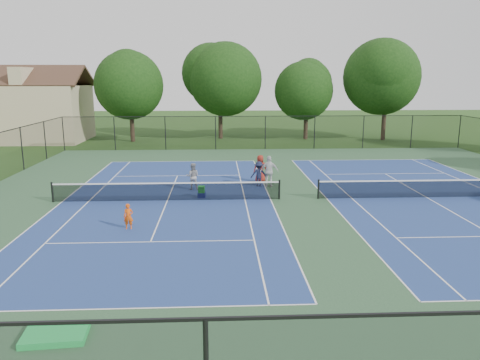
{
  "coord_description": "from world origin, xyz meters",
  "views": [
    {
      "loc": [
        -4.3,
        -24.07,
        6.35
      ],
      "look_at": [
        -3.2,
        -1.0,
        1.3
      ],
      "focal_mm": 35.0,
      "sensor_mm": 36.0,
      "label": 1
    }
  ],
  "objects_px": {
    "child_player": "(128,216)",
    "bystander_a": "(269,172)",
    "tree_back_d": "(387,73)",
    "clapboard_house": "(34,111)",
    "ball_crate": "(202,195)",
    "instructor": "(193,176)",
    "ball_hopper": "(201,189)",
    "tree_back_b": "(220,76)",
    "bystander_c": "(260,169)",
    "bystander_b": "(259,174)",
    "tree_back_a": "(130,81)",
    "tree_back_c": "(307,87)"
  },
  "relations": [
    {
      "from": "tree_back_c",
      "to": "ball_crate",
      "type": "bearing_deg",
      "value": -112.68
    },
    {
      "from": "bystander_c",
      "to": "ball_crate",
      "type": "distance_m",
      "value": 5.18
    },
    {
      "from": "tree_back_c",
      "to": "clapboard_house",
      "type": "distance_m",
      "value": 28.1
    },
    {
      "from": "clapboard_house",
      "to": "tree_back_d",
      "type": "bearing_deg",
      "value": -1.59
    },
    {
      "from": "tree_back_a",
      "to": "tree_back_b",
      "type": "bearing_deg",
      "value": 12.53
    },
    {
      "from": "tree_back_c",
      "to": "ball_crate",
      "type": "height_order",
      "value": "tree_back_c"
    },
    {
      "from": "tree_back_b",
      "to": "ball_hopper",
      "type": "distance_m",
      "value": 26.19
    },
    {
      "from": "instructor",
      "to": "clapboard_house",
      "type": "bearing_deg",
      "value": -50.39
    },
    {
      "from": "tree_back_a",
      "to": "bystander_b",
      "type": "bearing_deg",
      "value": -61.92
    },
    {
      "from": "tree_back_b",
      "to": "tree_back_c",
      "type": "relative_size",
      "value": 1.19
    },
    {
      "from": "tree_back_d",
      "to": "child_player",
      "type": "xyz_separation_m",
      "value": [
        -21.16,
        -28.68,
        -6.27
      ]
    },
    {
      "from": "ball_hopper",
      "to": "bystander_a",
      "type": "bearing_deg",
      "value": 30.94
    },
    {
      "from": "tree_back_d",
      "to": "bystander_b",
      "type": "relative_size",
      "value": 6.87
    },
    {
      "from": "ball_crate",
      "to": "ball_hopper",
      "type": "relative_size",
      "value": 1.12
    },
    {
      "from": "bystander_b",
      "to": "child_player",
      "type": "bearing_deg",
      "value": 52.05
    },
    {
      "from": "instructor",
      "to": "ball_hopper",
      "type": "xyz_separation_m",
      "value": [
        0.56,
        -1.92,
        -0.31
      ]
    },
    {
      "from": "child_player",
      "to": "bystander_b",
      "type": "height_order",
      "value": "bystander_b"
    },
    {
      "from": "tree_back_d",
      "to": "ball_crate",
      "type": "bearing_deg",
      "value": -127.85
    },
    {
      "from": "tree_back_b",
      "to": "bystander_a",
      "type": "distance_m",
      "value": 23.91
    },
    {
      "from": "bystander_c",
      "to": "ball_hopper",
      "type": "height_order",
      "value": "bystander_c"
    },
    {
      "from": "child_player",
      "to": "bystander_a",
      "type": "relative_size",
      "value": 0.59
    },
    {
      "from": "tree_back_b",
      "to": "tree_back_d",
      "type": "distance_m",
      "value": 17.12
    },
    {
      "from": "ball_crate",
      "to": "tree_back_d",
      "type": "bearing_deg",
      "value": 52.15
    },
    {
      "from": "tree_back_b",
      "to": "bystander_c",
      "type": "distance_m",
      "value": 22.57
    },
    {
      "from": "tree_back_a",
      "to": "tree_back_b",
      "type": "distance_m",
      "value": 9.24
    },
    {
      "from": "bystander_a",
      "to": "ball_hopper",
      "type": "distance_m",
      "value": 4.61
    },
    {
      "from": "clapboard_house",
      "to": "child_player",
      "type": "height_order",
      "value": "clapboard_house"
    },
    {
      "from": "bystander_b",
      "to": "ball_hopper",
      "type": "height_order",
      "value": "bystander_b"
    },
    {
      "from": "bystander_b",
      "to": "ball_hopper",
      "type": "bearing_deg",
      "value": 38.44
    },
    {
      "from": "tree_back_c",
      "to": "tree_back_d",
      "type": "height_order",
      "value": "tree_back_d"
    },
    {
      "from": "tree_back_d",
      "to": "bystander_b",
      "type": "xyz_separation_m",
      "value": [
        -14.87,
        -20.86,
        -6.07
      ]
    },
    {
      "from": "tree_back_c",
      "to": "ball_crate",
      "type": "distance_m",
      "value": 27.01
    },
    {
      "from": "tree_back_b",
      "to": "tree_back_c",
      "type": "xyz_separation_m",
      "value": [
        9.0,
        -1.0,
        -1.11
      ]
    },
    {
      "from": "ball_crate",
      "to": "bystander_c",
      "type": "bearing_deg",
      "value": 46.63
    },
    {
      "from": "tree_back_b",
      "to": "tree_back_c",
      "type": "distance_m",
      "value": 9.12
    },
    {
      "from": "tree_back_b",
      "to": "clapboard_house",
      "type": "xyz_separation_m",
      "value": [
        -19.0,
        -1.0,
        -3.5
      ]
    },
    {
      "from": "tree_back_b",
      "to": "child_player",
      "type": "xyz_separation_m",
      "value": [
        -4.16,
        -30.68,
        -6.04
      ]
    },
    {
      "from": "tree_back_a",
      "to": "tree_back_c",
      "type": "height_order",
      "value": "tree_back_a"
    },
    {
      "from": "tree_back_a",
      "to": "child_player",
      "type": "xyz_separation_m",
      "value": [
        4.84,
        -28.68,
        -5.48
      ]
    },
    {
      "from": "bystander_b",
      "to": "bystander_c",
      "type": "distance_m",
      "value": 1.18
    },
    {
      "from": "clapboard_house",
      "to": "ball_crate",
      "type": "distance_m",
      "value": 30.37
    },
    {
      "from": "clapboard_house",
      "to": "bystander_a",
      "type": "xyz_separation_m",
      "value": [
        21.72,
        -22.07,
        -2.15
      ]
    },
    {
      "from": "clapboard_house",
      "to": "child_player",
      "type": "relative_size",
      "value": 9.71
    },
    {
      "from": "child_player",
      "to": "ball_crate",
      "type": "height_order",
      "value": "child_player"
    },
    {
      "from": "child_player",
      "to": "ball_crate",
      "type": "relative_size",
      "value": 2.72
    },
    {
      "from": "bystander_b",
      "to": "bystander_c",
      "type": "bearing_deg",
      "value": -98.33
    },
    {
      "from": "bystander_a",
      "to": "tree_back_d",
      "type": "bearing_deg",
      "value": -120.95
    },
    {
      "from": "bystander_c",
      "to": "tree_back_b",
      "type": "bearing_deg",
      "value": -87.71
    },
    {
      "from": "clapboard_house",
      "to": "instructor",
      "type": "distance_m",
      "value": 28.44
    },
    {
      "from": "tree_back_b",
      "to": "instructor",
      "type": "distance_m",
      "value": 24.28
    }
  ]
}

